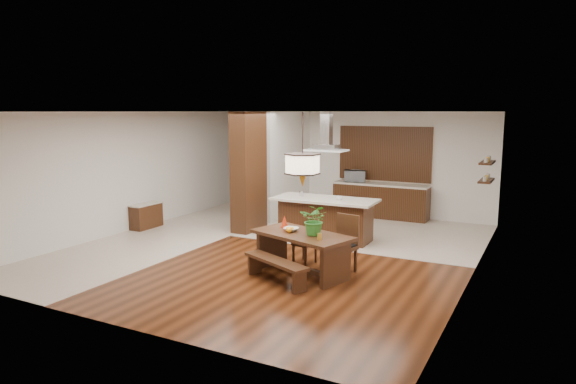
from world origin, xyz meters
The scene contains 25 objects.
room_shell centered at (0.00, 0.00, 2.06)m, with size 9.00×9.04×2.92m.
tile_hallway centered at (-2.75, 0.00, 0.01)m, with size 2.50×9.00×0.01m, color beige.
tile_kitchen centered at (1.25, 2.50, 0.01)m, with size 5.50×4.00×0.01m, color beige.
soffit_band centered at (0.00, 0.00, 2.88)m, with size 8.00×9.00×0.02m, color #371E0D.
partition_pier centered at (-1.40, 1.20, 1.45)m, with size 0.45×1.00×2.90m, color black.
partition_stub centered at (-1.40, 3.30, 1.45)m, with size 0.18×2.40×2.90m, color silver.
hallway_console centered at (-3.81, 0.20, 0.32)m, with size 0.37×0.88×0.63m, color black.
hallway_doorway centered at (-2.70, 4.40, 1.05)m, with size 1.10×0.20×2.10m, color black.
rear_counter centered at (1.00, 4.20, 0.48)m, with size 2.60×0.62×0.95m.
kitchen_window centered at (1.00, 4.46, 1.75)m, with size 2.60×0.08×1.50m, color #9B5E2E.
shelf_lower centered at (3.87, 2.60, 1.40)m, with size 0.26×0.90×0.04m, color black.
shelf_upper centered at (3.87, 2.60, 1.80)m, with size 0.26×0.90×0.04m, color black.
dining_table centered at (1.26, -1.30, 0.55)m, with size 2.00×1.41×0.75m.
dining_bench centered at (1.06, -1.92, 0.20)m, with size 1.44×0.32×0.41m, color black, non-canonical shape.
dining_chair_left centered at (0.99, -0.63, 0.43)m, with size 0.38×0.38×0.86m, color black, non-canonical shape.
dining_chair_right centered at (1.86, -0.91, 0.53)m, with size 0.47×0.47×1.05m, color black, non-canonical shape.
pendant_lantern centered at (1.26, -1.30, 2.25)m, with size 0.64×0.64×1.31m, color beige, non-canonical shape.
foliage_plant centered at (1.52, -1.32, 1.03)m, with size 0.50×0.43×0.55m, color #2C7527.
fruit_bowl centered at (1.01, -1.23, 0.79)m, with size 0.27×0.27×0.07m, color beige.
napkin_cone centered at (0.76, -1.03, 0.87)m, with size 0.15×0.15×0.23m, color #B8290D.
gold_ornament centered at (1.72, -1.58, 0.81)m, with size 0.08×0.08×0.11m, color gold.
kitchen_island centered at (0.64, 1.19, 0.50)m, with size 2.36×1.07×0.97m.
range_hood centered at (0.64, 1.19, 2.46)m, with size 0.90×0.55×0.87m, color silver, non-canonical shape.
island_cup centered at (1.01, 1.09, 1.01)m, with size 0.12×0.12×0.09m, color silver.
microwave centered at (0.24, 4.19, 1.11)m, with size 0.58×0.39×0.32m, color #ACAFB3.
Camera 1 is at (5.15, -9.33, 2.91)m, focal length 32.00 mm.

